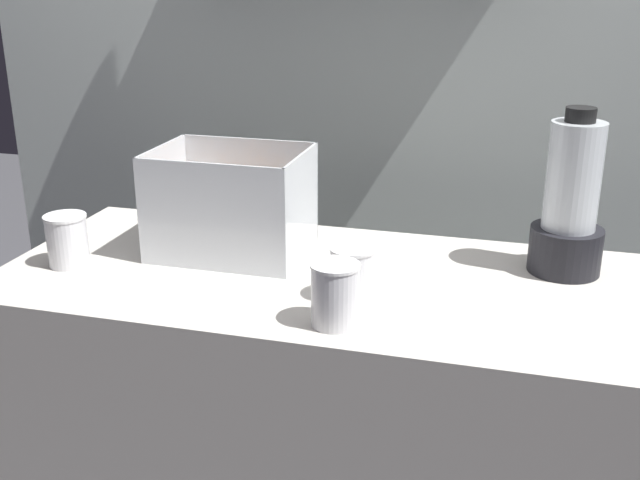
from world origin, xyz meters
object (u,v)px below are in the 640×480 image
carrot_display_bin (228,220)px  juice_cup_orange_middle (352,276)px  juice_cup_carrot_far_left (68,244)px  blender_pitcher (570,209)px  juice_cup_beet_left (335,299)px

carrot_display_bin → juice_cup_orange_middle: (0.34, -0.19, -0.03)m
juice_cup_carrot_far_left → juice_cup_orange_middle: (0.65, -0.01, -0.00)m
carrot_display_bin → blender_pitcher: blender_pitcher is taller
blender_pitcher → juice_cup_beet_left: (-0.42, -0.39, -0.09)m
juice_cup_carrot_far_left → juice_cup_orange_middle: 0.65m
carrot_display_bin → blender_pitcher: 0.76m
blender_pitcher → juice_cup_carrot_far_left: bearing=-166.6°
juice_cup_beet_left → carrot_display_bin: bearing=137.4°
blender_pitcher → juice_cup_orange_middle: size_ratio=3.29×
blender_pitcher → juice_cup_beet_left: bearing=-137.1°
juice_cup_beet_left → juice_cup_orange_middle: size_ratio=1.11×
carrot_display_bin → juice_cup_beet_left: 0.46m
blender_pitcher → juice_cup_beet_left: size_ratio=2.97×
juice_cup_beet_left → juice_cup_orange_middle: juice_cup_beet_left is taller
blender_pitcher → carrot_display_bin: bearing=-174.0°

